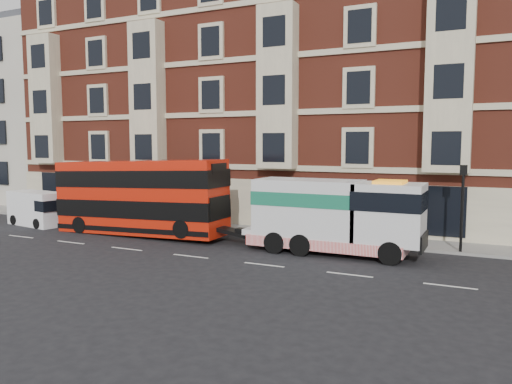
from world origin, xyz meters
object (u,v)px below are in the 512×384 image
double_decker_bus (140,196)px  tow_truck (332,215)px  box_van (36,209)px  pedestrian (99,208)px

double_decker_bus → tow_truck: size_ratio=1.25×
box_van → pedestrian: box_van is taller
tow_truck → box_van: bearing=-179.7°
pedestrian → double_decker_bus: bearing=11.9°
double_decker_bus → pedestrian: size_ratio=6.44×
double_decker_bus → box_van: double_decker_bus is taller
double_decker_bus → tow_truck: double_decker_bus is taller
double_decker_bus → pedestrian: bearing=155.8°
tow_truck → double_decker_bus: bearing=180.0°
pedestrian → tow_truck: bearing=27.9°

